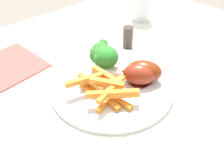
{
  "coord_description": "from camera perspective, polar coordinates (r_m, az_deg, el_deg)",
  "views": [
    {
      "loc": [
        0.32,
        0.32,
        1.06
      ],
      "look_at": [
        0.04,
        0.03,
        0.75
      ],
      "focal_mm": 36.67,
      "sensor_mm": 36.0,
      "label": 1
    }
  ],
  "objects": [
    {
      "name": "water_glass",
      "position": [
        0.83,
        7.35,
        17.48
      ],
      "size": [
        0.07,
        0.07,
        0.12
      ],
      "primitive_type": "cylinder",
      "color": "silver",
      "rests_on": "dining_table"
    },
    {
      "name": "chicken_drumstick_near",
      "position": [
        0.51,
        6.54,
        0.2
      ],
      "size": [
        0.11,
        0.11,
        0.05
      ],
      "color": "#611A0F",
      "rests_on": "dinner_plate"
    },
    {
      "name": "carrot_fries_pile",
      "position": [
        0.48,
        -1.73,
        -3.67
      ],
      "size": [
        0.12,
        0.14,
        0.04
      ],
      "color": "orange",
      "rests_on": "dinner_plate"
    },
    {
      "name": "broccoli_floret_middle",
      "position": [
        0.55,
        -2.62,
        5.68
      ],
      "size": [
        0.05,
        0.05,
        0.07
      ],
      "color": "#8EBA4D",
      "rests_on": "dinner_plate"
    },
    {
      "name": "dinner_plate",
      "position": [
        0.53,
        -0.0,
        -2.22
      ],
      "size": [
        0.29,
        0.29,
        0.01
      ],
      "primitive_type": "cylinder",
      "color": "silver",
      "rests_on": "dining_table"
    },
    {
      "name": "dining_table",
      "position": [
        0.63,
        1.17,
        -6.27
      ],
      "size": [
        1.14,
        0.88,
        0.72
      ],
      "color": "silver",
      "rests_on": "ground_plane"
    },
    {
      "name": "pepper_shaker",
      "position": [
        0.66,
        3.99,
        9.23
      ],
      "size": [
        0.03,
        0.03,
        0.06
      ],
      "primitive_type": "cylinder",
      "color": "#423833",
      "rests_on": "dining_table"
    },
    {
      "name": "chicken_drumstick_far",
      "position": [
        0.52,
        7.5,
        0.81
      ],
      "size": [
        0.1,
        0.12,
        0.05
      ],
      "color": "#531809",
      "rests_on": "dinner_plate"
    },
    {
      "name": "napkin",
      "position": [
        0.65,
        -24.02,
        2.33
      ],
      "size": [
        0.15,
        0.18,
        0.0
      ],
      "primitive_type": "cube",
      "rotation": [
        0.0,
        0.0,
        1.66
      ],
      "color": "#B74C47",
      "rests_on": "dining_table"
    },
    {
      "name": "broccoli_floret_back",
      "position": [
        0.52,
        -1.56,
        4.42
      ],
      "size": [
        0.05,
        0.06,
        0.08
      ],
      "color": "#7DA85C",
      "rests_on": "dinner_plate"
    },
    {
      "name": "broccoli_floret_front",
      "position": [
        0.54,
        -3.33,
        4.78
      ],
      "size": [
        0.04,
        0.05,
        0.06
      ],
      "color": "#72A05D",
      "rests_on": "dinner_plate"
    }
  ]
}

